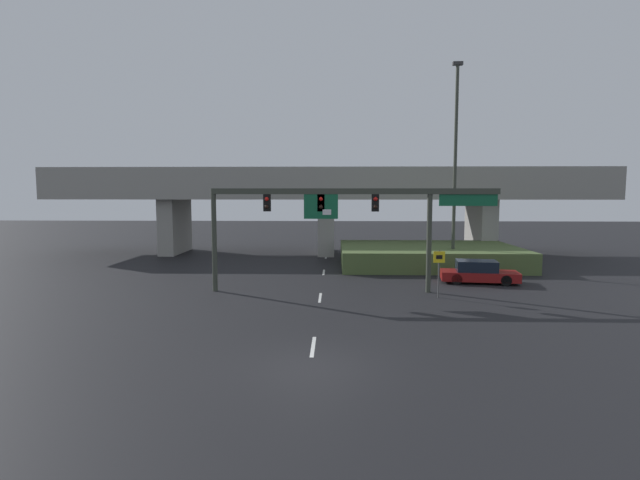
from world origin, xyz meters
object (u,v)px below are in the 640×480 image
signal_gantry (344,208)px  speed_limit_sign (439,267)px  highway_light_pole_near (455,162)px  parked_sedan_near_right (478,272)px

signal_gantry → speed_limit_sign: (4.97, -1.43, -3.06)m
signal_gantry → highway_light_pole_near: 12.25m
highway_light_pole_near → signal_gantry: bearing=-132.8°
speed_limit_sign → parked_sedan_near_right: (3.36, 4.49, -1.00)m
speed_limit_sign → highway_light_pole_near: highway_light_pole_near is taller
speed_limit_sign → signal_gantry: bearing=163.9°
speed_limit_sign → parked_sedan_near_right: speed_limit_sign is taller
speed_limit_sign → highway_light_pole_near: 12.22m
highway_light_pole_near → parked_sedan_near_right: highway_light_pole_near is taller
speed_limit_sign → parked_sedan_near_right: bearing=53.2°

